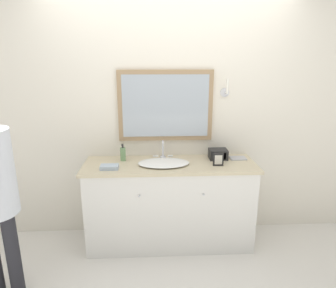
{
  "coord_description": "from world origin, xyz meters",
  "views": [
    {
      "loc": [
        -0.16,
        -2.49,
        1.87
      ],
      "look_at": [
        -0.02,
        0.29,
        1.08
      ],
      "focal_mm": 32.0,
      "sensor_mm": 36.0,
      "label": 1
    }
  ],
  "objects_px": {
    "soap_bottle": "(123,154)",
    "picture_frame": "(218,160)",
    "sink_basin": "(164,162)",
    "appliance_box": "(218,154)"
  },
  "relations": [
    {
      "from": "soap_bottle",
      "to": "picture_frame",
      "type": "relative_size",
      "value": 1.4
    },
    {
      "from": "sink_basin",
      "to": "picture_frame",
      "type": "bearing_deg",
      "value": -7.74
    },
    {
      "from": "appliance_box",
      "to": "sink_basin",
      "type": "bearing_deg",
      "value": -166.42
    },
    {
      "from": "appliance_box",
      "to": "picture_frame",
      "type": "relative_size",
      "value": 1.45
    },
    {
      "from": "soap_bottle",
      "to": "appliance_box",
      "type": "bearing_deg",
      "value": 0.23
    },
    {
      "from": "soap_bottle",
      "to": "picture_frame",
      "type": "distance_m",
      "value": 0.95
    },
    {
      "from": "soap_bottle",
      "to": "sink_basin",
      "type": "bearing_deg",
      "value": -18.21
    },
    {
      "from": "sink_basin",
      "to": "soap_bottle",
      "type": "relative_size",
      "value": 2.81
    },
    {
      "from": "soap_bottle",
      "to": "picture_frame",
      "type": "height_order",
      "value": "soap_bottle"
    },
    {
      "from": "sink_basin",
      "to": "picture_frame",
      "type": "distance_m",
      "value": 0.53
    }
  ]
}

